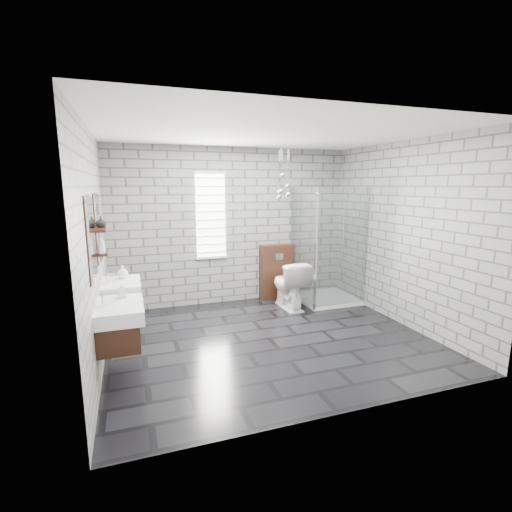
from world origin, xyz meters
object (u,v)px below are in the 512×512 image
cistern_panel (276,272)px  vanity_left (116,313)px  toilet (289,284)px  vanity_right (118,289)px  shower_enclosure (325,275)px

cistern_panel → vanity_left: bearing=-140.7°
cistern_panel → toilet: size_ratio=1.23×
vanity_right → cistern_panel: 2.97m
vanity_left → cistern_panel: size_ratio=1.57×
shower_enclosure → toilet: (-0.72, -0.06, -0.10)m
vanity_right → cistern_panel: vanity_right is taller
vanity_left → shower_enclosure: bearing=26.3°
vanity_left → toilet: (2.69, 1.63, -0.35)m
cistern_panel → toilet: cistern_panel is taller
vanity_right → shower_enclosure: size_ratio=0.77×
shower_enclosure → toilet: shower_enclosure is taller
vanity_right → toilet: vanity_right is taller
toilet → vanity_left: bearing=29.3°
vanity_right → toilet: size_ratio=1.93×
vanity_right → shower_enclosure: shower_enclosure is taller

